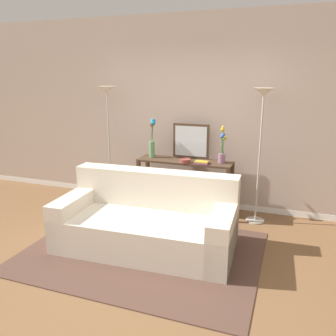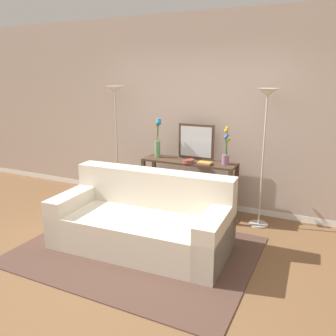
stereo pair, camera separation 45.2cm
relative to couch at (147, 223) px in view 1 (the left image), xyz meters
name	(u,v)px [view 1 (the left image)]	position (x,y,z in m)	size (l,w,h in m)	color
ground_plane	(145,273)	(0.21, -0.55, -0.32)	(16.00, 16.00, 0.02)	brown
back_wall	(201,114)	(0.21, 1.66, 1.15)	(12.00, 0.15, 2.91)	white
area_rug	(143,252)	(0.00, -0.16, -0.30)	(2.70, 2.00, 0.01)	#51382D
couch	(147,223)	(0.00, 0.00, 0.00)	(2.12, 1.09, 0.88)	beige
console_table	(185,176)	(0.08, 1.23, 0.26)	(1.41, 0.39, 0.80)	#473323
floor_lamp_left	(108,113)	(-1.17, 1.21, 1.16)	(0.28, 0.28, 1.86)	#B7B2A8
floor_lamp_right	(262,119)	(1.15, 1.21, 1.16)	(0.28, 0.28, 1.86)	#B7B2A8
wall_mirror	(191,141)	(0.12, 1.40, 0.76)	(0.56, 0.02, 0.52)	#473323
vase_tall_flowers	(152,139)	(-0.45, 1.26, 0.78)	(0.11, 0.11, 0.60)	#669E6B
vase_short_flowers	(222,150)	(0.63, 1.26, 0.69)	(0.11, 0.12, 0.53)	gray
fruit_bowl	(185,161)	(0.13, 1.11, 0.53)	(0.16, 0.16, 0.06)	brown
book_stack	(202,163)	(0.37, 1.12, 0.52)	(0.22, 0.16, 0.04)	#6B3360
book_row_under_console	(162,205)	(-0.29, 1.23, -0.25)	(0.42, 0.18, 0.13)	navy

